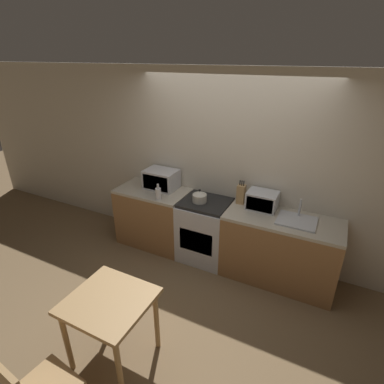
% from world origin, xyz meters
% --- Properties ---
extents(ground_plane, '(16.00, 16.00, 0.00)m').
position_xyz_m(ground_plane, '(0.00, 0.00, 0.00)').
color(ground_plane, brown).
extents(wall_back, '(10.00, 0.06, 2.60)m').
position_xyz_m(wall_back, '(0.00, 1.05, 1.30)').
color(wall_back, beige).
rests_on(wall_back, ground_plane).
extents(counter_left_run, '(1.06, 0.62, 0.90)m').
position_xyz_m(counter_left_run, '(-1.04, 0.71, 0.45)').
color(counter_left_run, olive).
rests_on(counter_left_run, ground_plane).
extents(counter_right_run, '(1.41, 0.62, 0.90)m').
position_xyz_m(counter_right_run, '(0.86, 0.71, 0.45)').
color(counter_right_run, olive).
rests_on(counter_right_run, ground_plane).
extents(stove_range, '(0.67, 0.62, 0.90)m').
position_xyz_m(stove_range, '(-0.18, 0.71, 0.45)').
color(stove_range, silver).
rests_on(stove_range, ground_plane).
extents(kettle, '(0.19, 0.19, 0.19)m').
position_xyz_m(kettle, '(-0.25, 0.67, 0.98)').
color(kettle, beige).
rests_on(kettle, stove_range).
extents(microwave, '(0.47, 0.34, 0.28)m').
position_xyz_m(microwave, '(-0.95, 0.83, 1.04)').
color(microwave, silver).
rests_on(microwave, counter_left_run).
extents(bottle, '(0.08, 0.08, 0.22)m').
position_xyz_m(bottle, '(-0.79, 0.49, 0.99)').
color(bottle, silver).
rests_on(bottle, counter_left_run).
extents(knife_block, '(0.10, 0.10, 0.33)m').
position_xyz_m(knife_block, '(0.26, 0.88, 1.03)').
color(knife_block, tan).
rests_on(knife_block, counter_right_run).
extents(toaster_oven, '(0.38, 0.29, 0.23)m').
position_xyz_m(toaster_oven, '(0.55, 0.85, 1.01)').
color(toaster_oven, silver).
rests_on(toaster_oven, counter_right_run).
extents(sink_basin, '(0.45, 0.38, 0.24)m').
position_xyz_m(sink_basin, '(1.02, 0.72, 0.92)').
color(sink_basin, silver).
rests_on(sink_basin, counter_right_run).
extents(dining_table, '(0.72, 0.68, 0.74)m').
position_xyz_m(dining_table, '(-0.28, -1.16, 0.63)').
color(dining_table, tan).
rests_on(dining_table, ground_plane).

